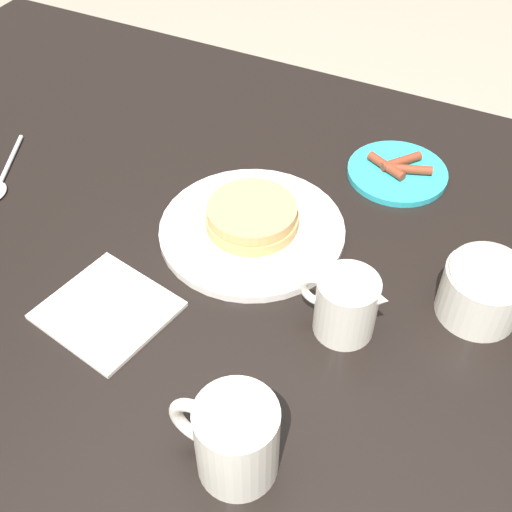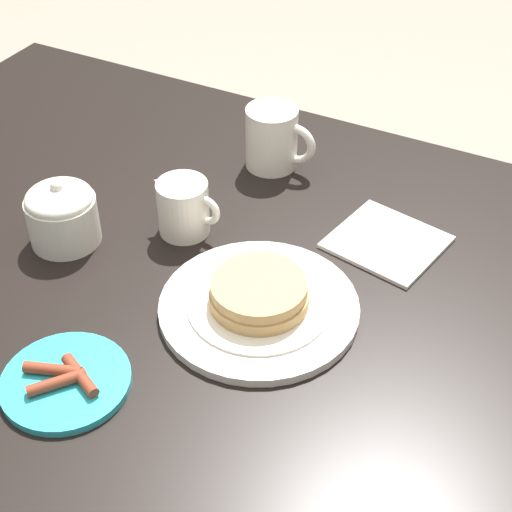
# 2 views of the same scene
# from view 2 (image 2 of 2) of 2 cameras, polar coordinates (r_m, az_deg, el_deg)

# --- Properties ---
(dining_table) EXTENTS (1.58, 0.94, 0.74)m
(dining_table) POSITION_cam_2_polar(r_m,az_deg,el_deg) (1.09, 1.38, -7.37)
(dining_table) COLOR black
(dining_table) RESTS_ON ground_plane
(pancake_plate) EXTENTS (0.26, 0.26, 0.05)m
(pancake_plate) POSITION_cam_2_polar(r_m,az_deg,el_deg) (0.99, 0.22, -3.35)
(pancake_plate) COLOR white
(pancake_plate) RESTS_ON dining_table
(side_plate_bacon) EXTENTS (0.15, 0.15, 0.02)m
(side_plate_bacon) POSITION_cam_2_polar(r_m,az_deg,el_deg) (0.94, -13.69, -8.81)
(side_plate_bacon) COLOR #2DADBC
(side_plate_bacon) RESTS_ON dining_table
(coffee_mug) EXTENTS (0.12, 0.08, 0.10)m
(coffee_mug) POSITION_cam_2_polar(r_m,az_deg,el_deg) (1.24, 1.28, 8.61)
(coffee_mug) COLOR silver
(coffee_mug) RESTS_ON dining_table
(creamer_pitcher) EXTENTS (0.11, 0.07, 0.09)m
(creamer_pitcher) POSITION_cam_2_polar(r_m,az_deg,el_deg) (1.11, -5.34, 3.62)
(creamer_pitcher) COLOR silver
(creamer_pitcher) RESTS_ON dining_table
(sugar_bowl) EXTENTS (0.10, 0.10, 0.10)m
(sugar_bowl) POSITION_cam_2_polar(r_m,az_deg,el_deg) (1.12, -13.94, 3.02)
(sugar_bowl) COLOR silver
(sugar_bowl) RESTS_ON dining_table
(napkin) EXTENTS (0.17, 0.16, 0.01)m
(napkin) POSITION_cam_2_polar(r_m,az_deg,el_deg) (1.12, 9.49, 1.01)
(napkin) COLOR silver
(napkin) RESTS_ON dining_table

